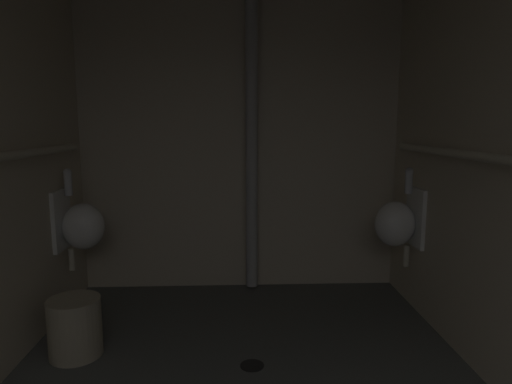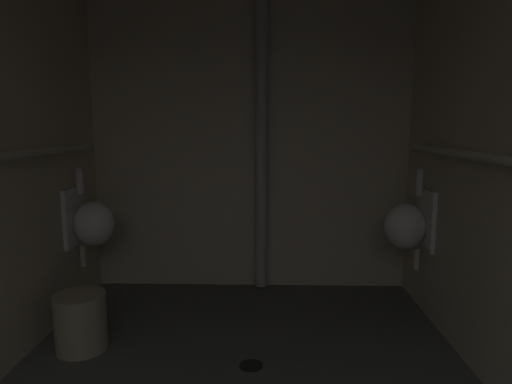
# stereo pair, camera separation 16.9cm
# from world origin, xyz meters

# --- Properties ---
(wall_back) EXTENTS (2.76, 0.06, 2.41)m
(wall_back) POSITION_xyz_m (0.00, 4.02, 1.21)
(wall_back) COLOR beige
(wall_back) RESTS_ON ground
(urinal_left_mid) EXTENTS (0.32, 0.30, 0.76)m
(urinal_left_mid) POSITION_xyz_m (-1.17, 3.48, 0.67)
(urinal_left_mid) COLOR white
(urinal_right_mid) EXTENTS (0.32, 0.30, 0.76)m
(urinal_right_mid) POSITION_xyz_m (1.17, 3.47, 0.67)
(urinal_right_mid) COLOR white
(standpipe_back_wall) EXTENTS (0.10, 0.10, 2.36)m
(standpipe_back_wall) POSITION_xyz_m (0.09, 3.91, 1.21)
(standpipe_back_wall) COLOR #B2B2B2
(standpipe_back_wall) RESTS_ON ground
(floor_drain) EXTENTS (0.14, 0.14, 0.01)m
(floor_drain) POSITION_xyz_m (0.05, 2.67, 0.00)
(floor_drain) COLOR black
(floor_drain) RESTS_ON ground
(waste_bin) EXTENTS (0.31, 0.31, 0.36)m
(waste_bin) POSITION_xyz_m (-1.02, 2.84, 0.18)
(waste_bin) COLOR #9E937A
(waste_bin) RESTS_ON ground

